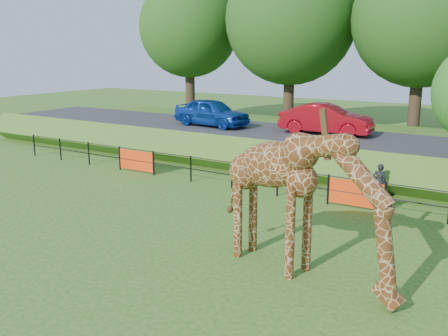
# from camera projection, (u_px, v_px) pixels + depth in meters

# --- Properties ---
(ground) EXTENTS (90.00, 90.00, 0.00)m
(ground) POSITION_uv_depth(u_px,v_px,m) (135.00, 275.00, 12.28)
(ground) COLOR #2B5916
(ground) RESTS_ON ground
(giraffe) EXTENTS (5.21, 2.19, 3.67)m
(giraffe) POSITION_uv_depth(u_px,v_px,m) (305.00, 204.00, 11.79)
(giraffe) COLOR #582D12
(giraffe) RESTS_ON ground
(perimeter_fence) EXTENTS (28.07, 0.10, 1.10)m
(perimeter_fence) POSITION_uv_depth(u_px,v_px,m) (277.00, 182.00, 18.77)
(perimeter_fence) COLOR black
(perimeter_fence) RESTS_ON ground
(embankment) EXTENTS (40.00, 9.00, 1.30)m
(embankment) POSITION_uv_depth(u_px,v_px,m) (343.00, 147.00, 24.95)
(embankment) COLOR #2B5916
(embankment) RESTS_ON ground
(road) EXTENTS (40.00, 5.00, 0.12)m
(road) POSITION_uv_depth(u_px,v_px,m) (333.00, 137.00, 23.54)
(road) COLOR #2B2B2E
(road) RESTS_ON embankment
(car_blue) EXTENTS (4.45, 2.21, 1.46)m
(car_blue) POSITION_uv_depth(u_px,v_px,m) (212.00, 112.00, 26.48)
(car_blue) COLOR #1649B8
(car_blue) RESTS_ON road
(car_red) EXTENTS (4.50, 1.85, 1.45)m
(car_red) POSITION_uv_depth(u_px,v_px,m) (326.00, 119.00, 23.93)
(car_red) COLOR #AB0C17
(car_red) RESTS_ON road
(visitor) EXTENTS (0.55, 0.42, 1.37)m
(visitor) POSITION_uv_depth(u_px,v_px,m) (379.00, 182.00, 18.21)
(visitor) COLOR black
(visitor) RESTS_ON ground
(bg_tree_line) EXTENTS (37.30, 8.80, 11.82)m
(bg_tree_line) POSITION_uv_depth(u_px,v_px,m) (421.00, 17.00, 27.84)
(bg_tree_line) COLOR #302415
(bg_tree_line) RESTS_ON ground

